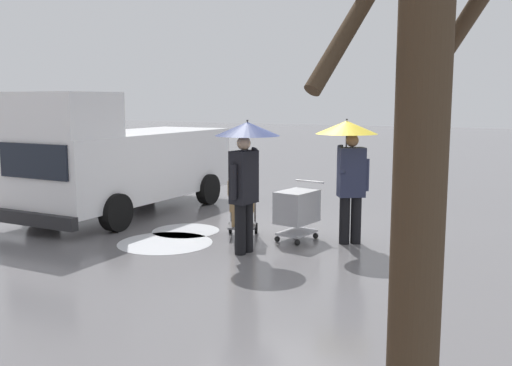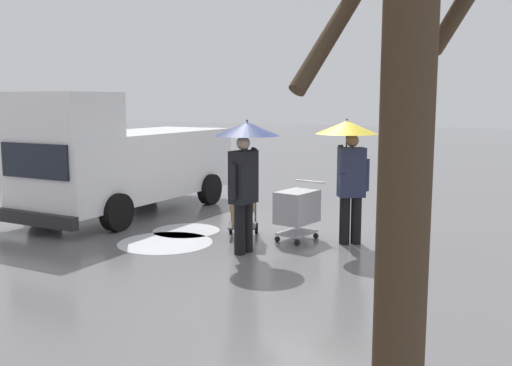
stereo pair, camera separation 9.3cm
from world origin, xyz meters
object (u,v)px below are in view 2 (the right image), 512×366
object	(u,v)px
cargo_van_parked_right	(124,160)
pedestrian_pink_side	(349,152)
bare_tree_near	(397,253)
shopping_cart_vendor	(297,209)
hand_dolly_boxes	(242,196)
pedestrian_black_side	(245,155)

from	to	relation	value
cargo_van_parked_right	pedestrian_pink_side	distance (m)	5.16
cargo_van_parked_right	bare_tree_near	distance (m)	10.39
pedestrian_pink_side	shopping_cart_vendor	bearing A→B (deg)	11.92
bare_tree_near	shopping_cart_vendor	bearing A→B (deg)	-61.68
hand_dolly_boxes	pedestrian_black_side	distance (m)	1.35
cargo_van_parked_right	hand_dolly_boxes	bearing A→B (deg)	169.44
cargo_van_parked_right	hand_dolly_boxes	distance (m)	3.40
hand_dolly_boxes	pedestrian_black_side	size ratio (longest dim) A/B	0.61
cargo_van_parked_right	shopping_cart_vendor	distance (m)	4.34
cargo_van_parked_right	pedestrian_pink_side	bearing A→B (deg)	177.95
pedestrian_pink_side	bare_tree_near	xyz separation A→B (m)	(-2.64, 6.68, 0.18)
shopping_cart_vendor	pedestrian_pink_side	bearing A→B (deg)	-168.08
cargo_van_parked_right	bare_tree_near	world-z (taller)	bare_tree_near
cargo_van_parked_right	pedestrian_pink_side	size ratio (longest dim) A/B	2.50
cargo_van_parked_right	pedestrian_black_side	distance (m)	4.20
hand_dolly_boxes	cargo_van_parked_right	bearing A→B (deg)	-10.56
cargo_van_parked_right	hand_dolly_boxes	size ratio (longest dim) A/B	4.08
shopping_cart_vendor	cargo_van_parked_right	bearing A→B (deg)	-4.88
pedestrian_black_side	pedestrian_pink_side	bearing A→B (deg)	-133.37
cargo_van_parked_right	shopping_cart_vendor	xyz separation A→B (m)	(-4.28, 0.37, -0.61)
shopping_cart_vendor	pedestrian_black_side	bearing A→B (deg)	71.28
bare_tree_near	hand_dolly_boxes	bearing A→B (deg)	-54.44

